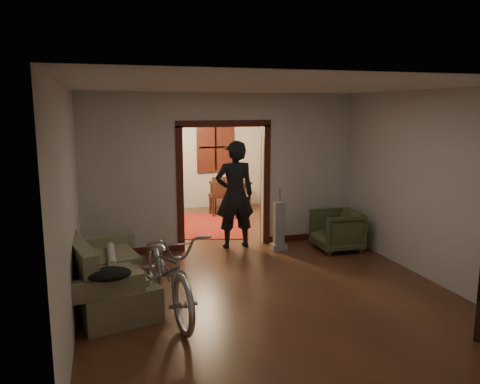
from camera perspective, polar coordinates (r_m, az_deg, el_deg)
name	(u,v)px	position (r m, az deg, el deg)	size (l,w,h in m)	color
floor	(235,258)	(8.09, -0.62, -8.03)	(5.00, 8.50, 0.01)	#3F2114
ceiling	(235,91)	(7.69, -0.66, 12.20)	(5.00, 8.50, 0.01)	white
wall_back	(188,154)	(11.88, -6.33, 4.67)	(5.00, 0.02, 2.80)	beige
wall_left	(76,184)	(7.48, -19.37, 0.92)	(0.02, 8.50, 2.80)	beige
wall_right	(367,171)	(8.79, 15.24, 2.44)	(0.02, 8.50, 2.80)	beige
partition_wall	(223,171)	(8.48, -2.04, 2.53)	(5.00, 0.14, 2.80)	beige
door_casing	(223,188)	(8.53, -2.03, 0.53)	(1.74, 0.20, 2.32)	#3F150E
far_window	(216,147)	(11.98, -3.00, 5.48)	(0.98, 0.06, 1.28)	black
chandelier	(202,117)	(10.11, -4.62, 9.14)	(0.24, 0.24, 0.24)	#FFE0A5
light_switch	(279,178)	(8.76, 4.76, 1.75)	(0.08, 0.01, 0.12)	silver
sofa	(104,267)	(6.50, -16.22, -8.80)	(0.90, 2.00, 0.92)	#616141
rolled_paper	(111,255)	(6.77, -15.42, -7.38)	(0.11, 0.11, 0.87)	beige
jacket	(109,274)	(5.57, -15.69, -9.61)	(0.50, 0.37, 0.15)	black
bicycle	(168,269)	(5.97, -8.78, -9.27)	(0.73, 2.11, 1.11)	silver
armchair	(337,230)	(8.62, 11.71, -4.61)	(0.77, 0.79, 0.72)	#414A29
vacuum	(279,226)	(8.46, 4.77, -4.14)	(0.27, 0.22, 0.88)	gray
person	(235,195)	(8.47, -0.64, -0.33)	(0.72, 0.47, 1.97)	black
oriental_rug	(209,225)	(10.24, -3.84, -4.08)	(1.68, 2.20, 0.02)	maroon
locker	(144,180)	(11.23, -11.57, 1.47)	(0.87, 0.48, 1.73)	#22321E
globe	(143,134)	(11.13, -11.77, 6.94)	(0.26, 0.26, 0.26)	#1E5972
desk	(230,197)	(11.62, -1.17, -0.58)	(0.97, 0.54, 0.72)	#341911
desk_chair	(219,196)	(11.14, -2.59, -0.44)	(0.42, 0.42, 0.95)	#341911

